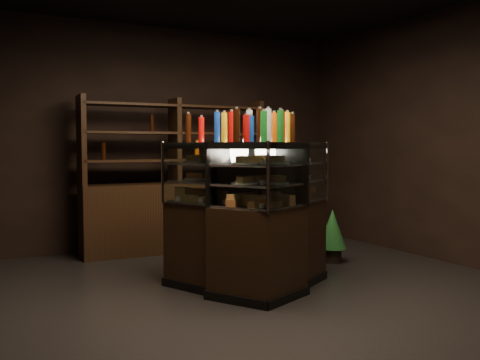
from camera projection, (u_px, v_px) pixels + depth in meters
name	position (u px, v px, depth m)	size (l,w,h in m)	color
ground	(261.00, 285.00, 5.32)	(5.00, 5.00, 0.00)	black
room_shell	(261.00, 89.00, 5.19)	(5.02, 5.02, 3.01)	black
display_case	(252.00, 240.00, 5.14)	(1.64, 1.46, 1.43)	black
food_display	(252.00, 180.00, 5.10)	(1.24, 1.18, 0.44)	#B97442
bottles_top	(252.00, 127.00, 5.07)	(1.07, 1.04, 0.30)	#147223
potted_conifer	(332.00, 228.00, 6.35)	(0.33, 0.33, 0.71)	black
back_shelving	(175.00, 205.00, 7.03)	(2.45, 0.47, 2.00)	black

